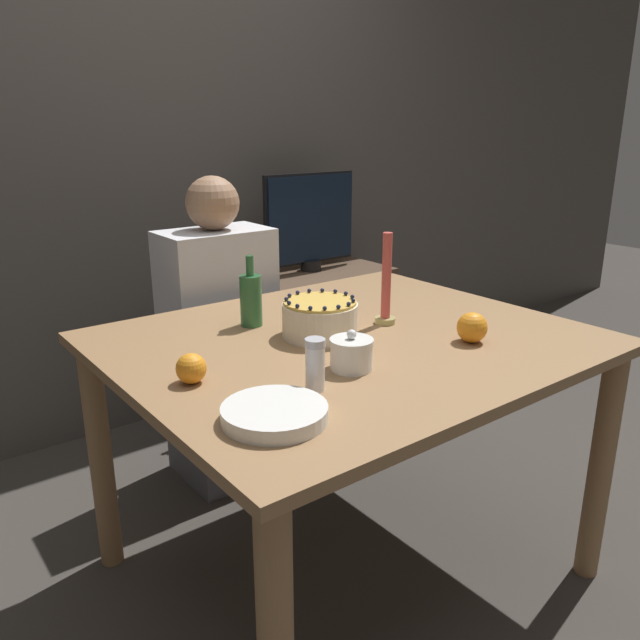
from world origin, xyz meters
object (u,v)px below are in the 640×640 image
sugar_bowl (351,354)px  tv_monitor (310,221)px  bottle (251,299)px  candle (386,287)px  person_man_blue_shirt (220,353)px  sugar_shaker (315,364)px  cake (320,319)px

sugar_bowl → tv_monitor: 1.57m
bottle → tv_monitor: bearing=45.0°
sugar_bowl → bottle: (-0.01, 0.45, 0.04)m
sugar_bowl → candle: (0.32, 0.22, 0.07)m
person_man_blue_shirt → sugar_shaker: bearing=73.9°
candle → tv_monitor: tv_monitor is taller
candle → bottle: size_ratio=1.30×
person_man_blue_shirt → tv_monitor: person_man_blue_shirt is taller
person_man_blue_shirt → tv_monitor: 0.91m
sugar_bowl → candle: size_ratio=0.39×
candle → tv_monitor: 1.22m
sugar_shaker → bottle: (0.14, 0.49, 0.02)m
sugar_shaker → person_man_blue_shirt: bearing=73.9°
person_man_blue_shirt → cake: bearing=86.3°
sugar_bowl → bottle: bottle is taller
sugar_bowl → sugar_shaker: sugar_shaker is taller
sugar_bowl → candle: 0.39m
sugar_bowl → bottle: 0.45m
cake → tv_monitor: size_ratio=0.42×
candle → tv_monitor: (0.54, 1.10, 0.02)m
sugar_bowl → sugar_shaker: size_ratio=0.88×
sugar_shaker → person_man_blue_shirt: size_ratio=0.10×
cake → candle: 0.24m
sugar_bowl → cake: bearing=69.6°
candle → person_man_blue_shirt: size_ratio=0.23×
candle → bottle: bearing=145.0°
cake → bottle: bottle is taller
tv_monitor → candle: bearing=-116.2°
sugar_shaker → tv_monitor: bearing=53.6°
cake → sugar_shaker: (-0.24, -0.29, 0.01)m
bottle → tv_monitor: 1.23m
sugar_bowl → tv_monitor: size_ratio=0.21×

